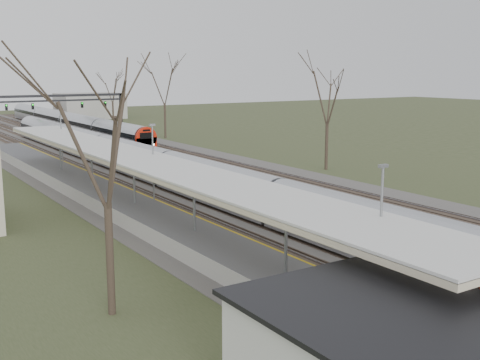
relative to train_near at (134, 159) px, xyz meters
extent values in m
cube|color=#474442|center=(2.50, 5.51, -1.43)|extent=(24.00, 160.00, 0.10)
cube|color=#4C3828|center=(-3.50, 5.51, -1.39)|extent=(2.60, 160.00, 0.06)
cube|color=gray|center=(-4.22, 5.51, -1.32)|extent=(0.07, 160.00, 0.12)
cube|color=gray|center=(-2.78, 5.51, -1.32)|extent=(0.07, 160.00, 0.12)
cube|color=#4C3828|center=(0.00, 5.51, -1.39)|extent=(2.60, 160.00, 0.06)
cube|color=gray|center=(-0.72, 5.51, -1.32)|extent=(0.07, 160.00, 0.12)
cube|color=gray|center=(0.72, 5.51, -1.32)|extent=(0.07, 160.00, 0.12)
cube|color=#4C3828|center=(3.50, 5.51, -1.39)|extent=(2.60, 160.00, 0.06)
cube|color=gray|center=(2.78, 5.51, -1.32)|extent=(0.07, 160.00, 0.12)
cube|color=gray|center=(4.22, 5.51, -1.32)|extent=(0.07, 160.00, 0.12)
cube|color=#4C3828|center=(7.00, 5.51, -1.39)|extent=(2.60, 160.00, 0.06)
cube|color=gray|center=(6.28, 5.51, -1.32)|extent=(0.07, 160.00, 0.12)
cube|color=gray|center=(7.72, 5.51, -1.32)|extent=(0.07, 160.00, 0.12)
cube|color=#4C3828|center=(10.50, 5.51, -1.39)|extent=(2.60, 160.00, 0.06)
cube|color=gray|center=(9.78, 5.51, -1.32)|extent=(0.07, 160.00, 0.12)
cube|color=gray|center=(11.22, 5.51, -1.32)|extent=(0.07, 160.00, 0.12)
cube|color=#9E9B93|center=(-6.55, -11.99, -0.98)|extent=(3.50, 69.00, 1.00)
cylinder|color=slate|center=(-6.55, -39.49, 1.02)|extent=(0.14, 0.14, 3.00)
cylinder|color=slate|center=(-6.55, -31.49, 1.02)|extent=(0.14, 0.14, 3.00)
cylinder|color=slate|center=(-6.55, -23.49, 1.02)|extent=(0.14, 0.14, 3.00)
cylinder|color=slate|center=(-6.55, -15.49, 1.02)|extent=(0.14, 0.14, 3.00)
cylinder|color=slate|center=(-6.55, -7.49, 1.02)|extent=(0.14, 0.14, 3.00)
cylinder|color=slate|center=(-6.55, 0.51, 1.02)|extent=(0.14, 0.14, 3.00)
cube|color=silver|center=(-6.55, -16.49, 2.57)|extent=(4.10, 50.00, 0.12)
cube|color=beige|center=(-6.55, -16.49, 2.40)|extent=(4.10, 50.00, 0.25)
cube|color=black|center=(13.00, 35.51, 1.52)|extent=(0.35, 0.35, 6.00)
cube|color=black|center=(2.75, 35.51, 4.42)|extent=(21.00, 0.35, 0.35)
cube|color=black|center=(2.75, 35.51, 3.72)|extent=(21.00, 0.25, 0.25)
cube|color=black|center=(-3.50, 35.31, 3.02)|extent=(0.32, 0.22, 0.85)
sphere|color=#0CFF19|center=(-3.50, 35.17, 3.27)|extent=(0.16, 0.16, 0.16)
cube|color=black|center=(0.00, 35.31, 3.02)|extent=(0.32, 0.22, 0.85)
sphere|color=#0CFF19|center=(0.00, 35.17, 3.27)|extent=(0.16, 0.16, 0.16)
cube|color=black|center=(3.50, 35.31, 3.02)|extent=(0.32, 0.22, 0.85)
sphere|color=#0CFF19|center=(3.50, 35.17, 3.27)|extent=(0.16, 0.16, 0.16)
cube|color=black|center=(7.00, 35.31, 3.02)|extent=(0.32, 0.22, 0.85)
sphere|color=#0CFF19|center=(7.00, 35.17, 3.27)|extent=(0.16, 0.16, 0.16)
cube|color=black|center=(10.50, 35.31, 3.02)|extent=(0.32, 0.22, 0.85)
sphere|color=#0CFF19|center=(10.50, 35.17, 3.27)|extent=(0.16, 0.16, 0.16)
cylinder|color=#2D231C|center=(-13.50, -29.49, 0.77)|extent=(0.30, 0.30, 4.50)
cylinder|color=#2D231C|center=(16.50, -7.49, 0.77)|extent=(0.30, 0.30, 4.50)
cube|color=#9B9EA5|center=(0.00, 0.24, -0.38)|extent=(2.55, 75.00, 1.60)
cylinder|color=#9B9EA5|center=(0.00, 0.24, 0.27)|extent=(2.60, 74.70, 2.60)
cube|color=black|center=(0.00, 0.24, 0.37)|extent=(2.62, 74.40, 0.55)
cube|color=black|center=(0.00, 0.24, -1.30)|extent=(1.80, 74.00, 0.35)
cube|color=#9B9EA5|center=(7.00, 42.98, -0.38)|extent=(2.55, 60.00, 1.60)
cylinder|color=#9B9EA5|center=(7.00, 42.98, 0.27)|extent=(2.60, 59.70, 2.60)
cube|color=black|center=(7.00, 42.98, 0.37)|extent=(2.62, 59.40, 0.55)
cube|color=red|center=(7.00, 13.08, -0.43)|extent=(2.55, 0.50, 1.50)
cylinder|color=red|center=(7.00, 13.13, 0.27)|extent=(2.60, 0.60, 2.60)
cube|color=black|center=(7.00, 12.86, 0.57)|extent=(1.70, 0.12, 0.70)
sphere|color=white|center=(6.15, 12.88, -0.53)|extent=(0.22, 0.22, 0.22)
sphere|color=white|center=(7.85, 12.88, -0.53)|extent=(0.22, 0.22, 0.22)
cube|color=black|center=(7.00, 42.98, -1.30)|extent=(1.80, 59.00, 0.35)
imported|color=#2F465D|center=(-6.31, -36.66, 0.35)|extent=(0.44, 0.64, 1.66)
camera|label=1|loc=(-21.32, -50.82, 7.95)|focal=45.00mm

